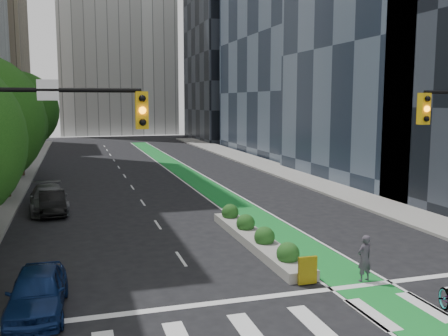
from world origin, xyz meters
TOP-DOWN VIEW (x-y plane):
  - ground at (0.00, 0.00)m, footprint 160.00×160.00m
  - sidewalk_left at (-11.80, 25.00)m, footprint 3.60×90.00m
  - sidewalk_right at (11.80, 25.00)m, footprint 3.60×90.00m
  - bike_lane_paint at (3.00, 30.00)m, footprint 2.20×70.00m
  - building_dark_end at (20.00, 68.00)m, footprint 14.00×18.00m
  - tree_midfar at (-11.00, 22.00)m, footprint 5.60×5.60m
  - tree_far at (-11.00, 32.00)m, footprint 6.60×6.60m
  - median_planter at (1.20, 7.04)m, footprint 1.20×10.26m
  - cyclist at (3.34, 1.57)m, footprint 0.71×0.54m
  - parked_car_left_near at (-7.82, 2.00)m, footprint 1.82×4.22m
  - parked_car_left_mid at (-7.93, 16.28)m, footprint 1.71×4.15m
  - parked_car_left_far at (-8.17, 17.18)m, footprint 2.57×5.37m

SIDE VIEW (x-z plane):
  - ground at x=0.00m, z-range 0.00..0.00m
  - bike_lane_paint at x=3.00m, z-range 0.00..0.01m
  - sidewalk_left at x=-11.80m, z-range 0.00..0.15m
  - sidewalk_right at x=11.80m, z-range 0.00..0.15m
  - median_planter at x=1.20m, z-range -0.18..0.92m
  - parked_car_left_mid at x=-7.93m, z-range 0.00..1.34m
  - parked_car_left_near at x=-7.82m, z-range 0.00..1.42m
  - parked_car_left_far at x=-8.17m, z-range 0.00..1.51m
  - cyclist at x=3.34m, z-range 0.00..1.73m
  - tree_midfar at x=-11.00m, z-range 1.07..8.83m
  - tree_far at x=-11.00m, z-range 1.19..10.20m
  - building_dark_end at x=20.00m, z-range 0.00..28.00m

